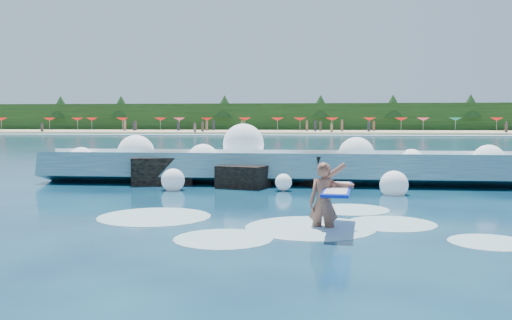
{
  "coord_description": "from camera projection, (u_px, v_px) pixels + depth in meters",
  "views": [
    {
      "loc": [
        3.18,
        -12.59,
        2.26
      ],
      "look_at": [
        1.5,
        2.0,
        1.2
      ],
      "focal_mm": 40.0,
      "sensor_mm": 36.0,
      "label": 1
    }
  ],
  "objects": [
    {
      "name": "ground",
      "position": [
        181.0,
        218.0,
        13.0
      ],
      "size": [
        200.0,
        200.0,
        0.0
      ],
      "primitive_type": "plane",
      "color": "#071F3D",
      "rests_on": "ground"
    },
    {
      "name": "beach",
      "position": [
        301.0,
        132.0,
        90.27
      ],
      "size": [
        140.0,
        20.0,
        0.4
      ],
      "primitive_type": "cube",
      "color": "tan",
      "rests_on": "ground"
    },
    {
      "name": "wet_band",
      "position": [
        299.0,
        135.0,
        79.39
      ],
      "size": [
        140.0,
        5.0,
        0.08
      ],
      "primitive_type": "cube",
      "color": "silver",
      "rests_on": "ground"
    },
    {
      "name": "treeline",
      "position": [
        304.0,
        118.0,
        100.02
      ],
      "size": [
        140.0,
        4.0,
        5.0
      ],
      "primitive_type": "cube",
      "color": "black",
      "rests_on": "ground"
    },
    {
      "name": "breaking_wave",
      "position": [
        279.0,
        169.0,
        20.18
      ],
      "size": [
        16.76,
        2.67,
        1.44
      ],
      "color": "teal",
      "rests_on": "ground"
    },
    {
      "name": "rock_cluster",
      "position": [
        236.0,
        173.0,
        19.68
      ],
      "size": [
        7.99,
        3.06,
        1.2
      ],
      "color": "black",
      "rests_on": "ground"
    },
    {
      "name": "surfer_with_board",
      "position": [
        327.0,
        200.0,
        11.56
      ],
      "size": [
        0.97,
        2.86,
        1.67
      ],
      "color": "brown",
      "rests_on": "ground"
    },
    {
      "name": "wave_spray",
      "position": [
        263.0,
        156.0,
        20.11
      ],
      "size": [
        15.24,
        4.62,
        2.23
      ],
      "color": "white",
      "rests_on": "ground"
    },
    {
      "name": "surf_foam",
      "position": [
        277.0,
        223.0,
        12.34
      ],
      "size": [
        9.02,
        5.71,
        0.14
      ],
      "color": "silver",
      "rests_on": "ground"
    },
    {
      "name": "beach_umbrellas",
      "position": [
        302.0,
        119.0,
        92.06
      ],
      "size": [
        111.64,
        6.58,
        0.5
      ],
      "color": "red",
      "rests_on": "ground"
    },
    {
      "name": "beachgoers",
      "position": [
        231.0,
        126.0,
        89.34
      ],
      "size": [
        91.73,
        13.17,
        1.93
      ],
      "color": "#3F332D",
      "rests_on": "ground"
    }
  ]
}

